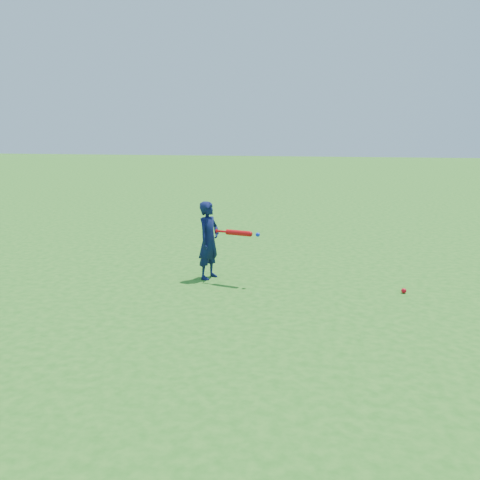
{
  "coord_description": "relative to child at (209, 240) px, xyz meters",
  "views": [
    {
      "loc": [
        2.06,
        -6.69,
        2.1
      ],
      "look_at": [
        0.52,
        0.46,
        0.61
      ],
      "focal_mm": 40.0,
      "sensor_mm": 36.0,
      "label": 1
    }
  ],
  "objects": [
    {
      "name": "bat_swing",
      "position": [
        0.5,
        -0.17,
        0.16
      ],
      "size": [
        0.66,
        0.21,
        0.08
      ],
      "rotation": [
        0.0,
        0.0,
        -0.24
      ],
      "color": "red",
      "rests_on": "ground"
    },
    {
      "name": "ground",
      "position": [
        -0.04,
        -0.58,
        -0.56
      ],
      "size": [
        80.0,
        80.0,
        0.0
      ],
      "primitive_type": "plane",
      "color": "#226919",
      "rests_on": "ground"
    },
    {
      "name": "child",
      "position": [
        0.0,
        0.0,
        0.0
      ],
      "size": [
        0.38,
        0.47,
        1.12
      ],
      "primitive_type": "imported",
      "rotation": [
        0.0,
        0.0,
        1.25
      ],
      "color": "#0E1441",
      "rests_on": "ground"
    },
    {
      "name": "ground_ball_red",
      "position": [
        2.71,
        -0.18,
        -0.53
      ],
      "size": [
        0.07,
        0.07,
        0.07
      ],
      "primitive_type": "sphere",
      "color": "red",
      "rests_on": "ground"
    }
  ]
}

